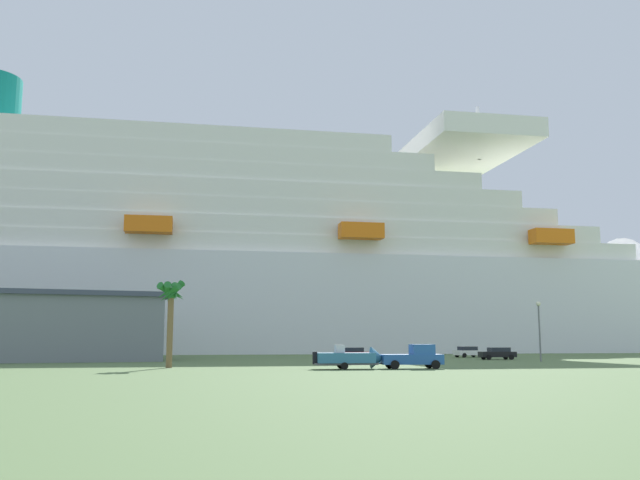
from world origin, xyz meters
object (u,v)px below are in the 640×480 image
(parked_car_red_hatchback, at_px, (355,353))
(parked_car_black_coupe, at_px, (498,353))
(pickup_truck, at_px, (414,357))
(parked_car_green_wagon, at_px, (42,355))
(street_lamp, at_px, (539,322))
(cruise_ship, at_px, (150,263))
(small_boat_on_trailer, at_px, (353,358))
(palm_tree, at_px, (171,298))
(parked_car_white_van, at_px, (468,352))

(parked_car_red_hatchback, bearing_deg, parked_car_black_coupe, -13.84)
(pickup_truck, xyz_separation_m, parked_car_black_coupe, (22.41, 22.15, -0.21))
(parked_car_red_hatchback, xyz_separation_m, parked_car_green_wagon, (-37.88, 1.22, -0.00))
(street_lamp, relative_size, parked_car_black_coupe, 1.48)
(street_lamp, bearing_deg, pickup_truck, -148.75)
(street_lamp, bearing_deg, parked_car_red_hatchback, 147.18)
(cruise_ship, relative_size, small_boat_on_trailer, 35.91)
(pickup_truck, height_order, palm_tree, palm_tree)
(small_boat_on_trailer, xyz_separation_m, parked_car_white_van, (29.90, 32.29, -0.13))
(parked_car_green_wagon, bearing_deg, cruise_ship, 74.16)
(pickup_truck, bearing_deg, parked_car_green_wagon, 140.48)
(parked_car_green_wagon, bearing_deg, palm_tree, -56.37)
(parked_car_white_van, bearing_deg, parked_car_green_wagon, -174.76)
(parked_car_red_hatchback, bearing_deg, parked_car_green_wagon, 178.15)
(pickup_truck, relative_size, parked_car_green_wagon, 1.23)
(pickup_truck, distance_m, small_boat_on_trailer, 5.62)
(parked_car_green_wagon, bearing_deg, parked_car_black_coupe, -5.83)
(parked_car_black_coupe, bearing_deg, small_boat_on_trailer, -142.80)
(parked_car_black_coupe, bearing_deg, cruise_ship, 126.27)
(palm_tree, relative_size, parked_car_white_van, 1.87)
(pickup_truck, distance_m, palm_tree, 23.52)
(small_boat_on_trailer, relative_size, parked_car_black_coupe, 1.46)
(parked_car_red_hatchback, bearing_deg, cruise_ship, 114.07)
(parked_car_red_hatchback, relative_size, parked_car_green_wagon, 0.98)
(parked_car_black_coupe, height_order, parked_car_red_hatchback, same)
(street_lamp, height_order, parked_car_black_coupe, street_lamp)
(parked_car_black_coupe, bearing_deg, parked_car_white_van, 80.01)
(palm_tree, distance_m, parked_car_white_van, 51.93)
(cruise_ship, bearing_deg, small_boat_on_trailer, -80.00)
(cruise_ship, distance_m, parked_car_black_coupe, 72.45)
(small_boat_on_trailer, xyz_separation_m, street_lamp, (28.94, 13.26, 3.82))
(cruise_ship, distance_m, palm_tree, 71.07)
(parked_car_green_wagon, bearing_deg, small_boat_on_trailer, -43.64)
(cruise_ship, bearing_deg, parked_car_green_wagon, -105.84)
(parked_car_white_van, bearing_deg, street_lamp, -92.88)
(palm_tree, bearing_deg, street_lamp, 6.91)
(parked_car_white_van, bearing_deg, palm_tree, -151.76)
(palm_tree, relative_size, parked_car_black_coupe, 1.69)
(pickup_truck, distance_m, parked_car_black_coupe, 31.51)
(pickup_truck, relative_size, parked_car_white_van, 1.32)
(small_boat_on_trailer, bearing_deg, parked_car_black_coupe, 37.20)
(palm_tree, bearing_deg, parked_car_black_coupe, 17.05)
(parked_car_white_van, bearing_deg, pickup_truck, -126.25)
(parked_car_red_hatchback, distance_m, parked_car_green_wagon, 37.90)
(palm_tree, height_order, street_lamp, palm_tree)
(parked_car_red_hatchback, xyz_separation_m, parked_car_white_van, (20.30, 6.56, -0.00))
(pickup_truck, bearing_deg, street_lamp, 31.25)
(street_lamp, xyz_separation_m, parked_car_red_hatchback, (-19.34, 12.47, -3.95))
(pickup_truck, height_order, street_lamp, street_lamp)
(small_boat_on_trailer, height_order, parked_car_green_wagon, small_boat_on_trailer)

